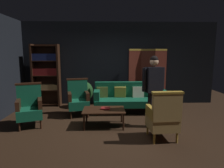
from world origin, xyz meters
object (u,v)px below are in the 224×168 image
armchair_wing_left (78,98)px  standing_figure (153,85)px  armchair_gilt_accent (163,117)px  potted_plant (85,93)px  armchair_wing_right (30,106)px  folding_screen (147,76)px  bookshelf (46,73)px  velvet_couch (129,97)px  coffee_table (104,111)px  book_red_leather (105,108)px

armchair_wing_left → standing_figure: standing_figure is taller
armchair_gilt_accent → potted_plant: 3.11m
armchair_wing_right → standing_figure: size_ratio=0.61×
armchair_wing_left → potted_plant: bearing=83.7°
armchair_gilt_accent → armchair_wing_right: (-3.00, 0.87, 0.00)m
folding_screen → armchair_gilt_accent: 2.85m
folding_screen → armchair_gilt_accent: (-0.25, -2.80, -0.50)m
folding_screen → potted_plant: bearing=-172.0°
bookshelf → armchair_gilt_accent: (3.15, -2.75, -0.60)m
folding_screen → armchair_wing_right: bearing=-149.4°
bookshelf → standing_figure: bearing=-33.2°
velvet_couch → potted_plant: (-1.41, 0.49, 0.03)m
coffee_table → velvet_couch: bearing=57.9°
armchair_gilt_accent → armchair_wing_left: size_ratio=1.00×
armchair_wing_left → coffee_table: bearing=-50.1°
coffee_table → armchair_wing_right: size_ratio=0.96×
bookshelf → book_red_leather: (1.97, -1.92, -0.66)m
folding_screen → coffee_table: 2.55m
armchair_wing_left → armchair_wing_right: same height
bookshelf → velvet_couch: bearing=-15.3°
coffee_table → standing_figure: 1.33m
bookshelf → armchair_wing_right: (0.14, -1.87, -0.60)m
folding_screen → bookshelf: 3.40m
book_red_leather → potted_plant: bearing=112.3°
velvet_couch → armchair_wing_right: size_ratio=2.04×
folding_screen → bookshelf: bearing=-179.2°
coffee_table → book_red_leather: 0.08m
folding_screen → armchair_wing_left: (-2.20, -1.12, -0.50)m
folding_screen → armchair_wing_left: 2.52m
coffee_table → potted_plant: size_ratio=1.19×
armchair_gilt_accent → folding_screen: bearing=84.9°
armchair_wing_right → standing_figure: bearing=-3.0°
velvet_couch → armchair_gilt_accent: armchair_gilt_accent is taller
potted_plant → bookshelf: bearing=169.2°
bookshelf → potted_plant: size_ratio=2.43×
armchair_gilt_accent → standing_figure: 0.89m
coffee_table → armchair_wing_right: armchair_wing_right is taller
book_red_leather → coffee_table: bearing=-133.8°
bookshelf → armchair_wing_left: bearing=-41.7°
velvet_couch → bookshelf: bearing=164.7°
bookshelf → coffee_table: 2.84m
potted_plant → book_red_leather: 1.80m
coffee_table → potted_plant: bearing=110.9°
bookshelf → coffee_table: bookshelf is taller
armchair_wing_right → book_red_leather: bearing=-1.3°
armchair_gilt_accent → potted_plant: (-1.86, 2.50, -0.00)m
standing_figure → armchair_gilt_accent: bearing=-86.0°
armchair_wing_left → folding_screen: bearing=26.9°
potted_plant → book_red_leather: bearing=-67.7°
armchair_wing_right → potted_plant: 1.99m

